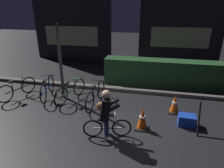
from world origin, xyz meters
name	(u,v)px	position (x,y,z in m)	size (l,w,h in m)	color
ground_plane	(101,121)	(0.00, 0.00, 0.00)	(40.00, 40.00, 0.00)	black
sidewalk_curb	(116,89)	(0.00, 2.20, 0.06)	(12.00, 0.24, 0.12)	#56544F
hedge_row	(164,73)	(1.80, 3.10, 0.53)	(4.80, 0.70, 1.05)	#214723
storefront_left	(72,18)	(-3.46, 6.50, 2.37)	(4.56, 0.54, 4.77)	#262328
storefront_right	(181,20)	(2.66, 7.20, 2.29)	(4.48, 0.54, 4.60)	#262328
street_post	(61,63)	(-1.68, 1.20, 1.25)	(0.10, 0.10, 2.50)	#2D2D33
parked_bike_leftmost	(17,89)	(-3.25, 0.86, 0.32)	(0.55, 1.47, 0.70)	black
parked_bike_left_mid	(47,88)	(-2.24, 1.12, 0.33)	(0.50, 1.56, 0.73)	black
parked_bike_center_left	(71,91)	(-1.34, 1.06, 0.33)	(0.54, 1.52, 0.72)	black
parked_bike_center_right	(96,95)	(-0.40, 0.91, 0.35)	(0.46, 1.66, 0.76)	black
traffic_cone_near	(142,119)	(1.16, -0.10, 0.29)	(0.36, 0.36, 0.59)	black
traffic_cone_far	(175,104)	(2.05, 0.95, 0.27)	(0.36, 0.36, 0.56)	black
blue_crate	(187,120)	(2.32, 0.30, 0.15)	(0.44, 0.32, 0.30)	#193DB7
cyclist	(106,114)	(0.32, -0.62, 0.63)	(1.16, 0.50, 1.25)	black
closed_umbrella	(199,118)	(2.55, 0.05, 0.39)	(0.05, 0.05, 0.85)	black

